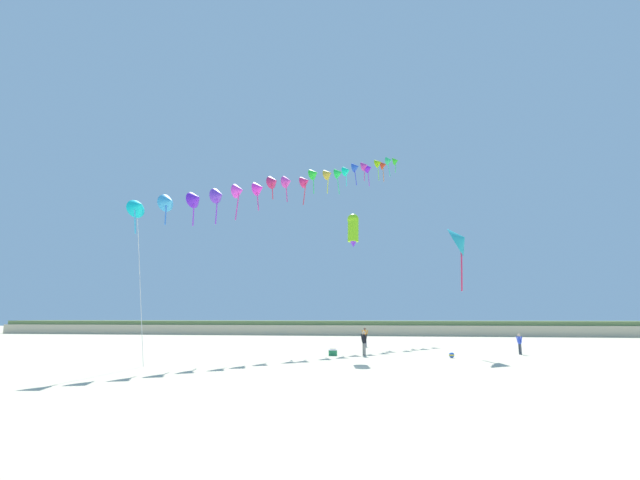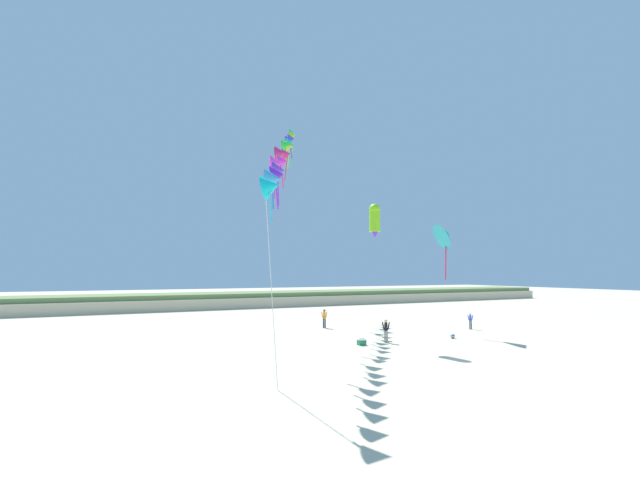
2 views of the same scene
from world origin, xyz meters
name	(u,v)px [view 2 (image 2 of 2)]	position (x,y,z in m)	size (l,w,h in m)	color
ground_plane	(443,367)	(0.00, 0.00, 0.00)	(240.00, 240.00, 0.00)	beige
dune_ridge	(233,300)	(0.00, 45.95, 1.06)	(120.00, 9.83, 2.13)	beige
person_near_left	(324,317)	(1.39, 17.53, 1.00)	(0.61, 0.24, 1.73)	#282D4C
person_near_right	(386,329)	(1.79, 8.08, 0.99)	(0.51, 0.45, 1.70)	gray
person_mid_center	(470,320)	(12.96, 10.89, 0.86)	(0.36, 0.47, 1.48)	#474C56
kite_banner_string	(287,147)	(-2.60, 17.19, 16.58)	(16.96, 38.12, 25.09)	#0ECFD6
large_kite_low_lead	(445,235)	(8.97, 9.52, 8.32)	(2.32, 2.76, 5.04)	#27B2C0
large_kite_mid_trail	(375,219)	(1.11, 8.39, 9.18)	(1.19, 1.18, 2.54)	#87E01B
beach_cooler	(362,342)	(-0.40, 7.92, 0.21)	(0.58, 0.41, 0.46)	#23844C
beach_ball	(453,336)	(7.64, 7.47, 0.18)	(0.36, 0.36, 0.36)	blue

